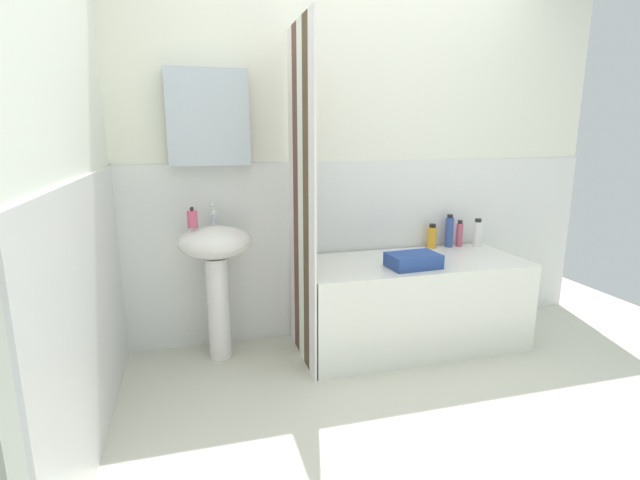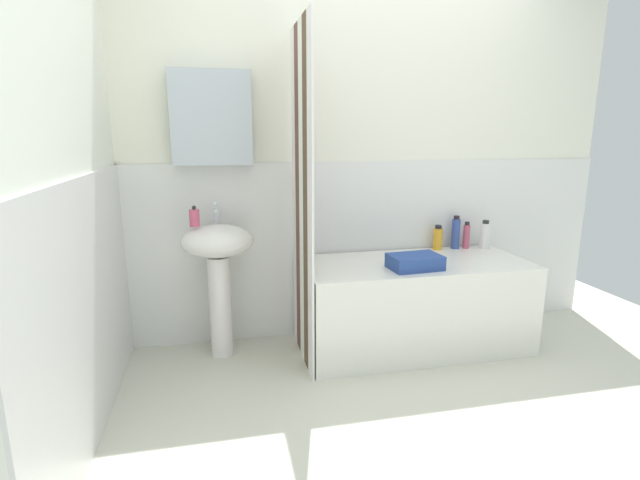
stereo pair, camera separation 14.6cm
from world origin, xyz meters
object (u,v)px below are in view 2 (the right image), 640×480
(bathtub, at_px, (414,304))
(body_wash_bottle, at_px, (466,236))
(lotion_bottle, at_px, (438,238))
(sink, at_px, (218,261))
(shampoo_bottle, at_px, (456,233))
(conditioner_bottle, at_px, (485,235))
(soap_dispenser, at_px, (194,218))
(towel_folded, at_px, (415,262))

(bathtub, bearing_deg, body_wash_bottle, 27.94)
(lotion_bottle, bearing_deg, sink, -174.93)
(sink, height_order, lotion_bottle, sink)
(sink, distance_m, shampoo_bottle, 1.67)
(lotion_bottle, bearing_deg, conditioner_bottle, -6.90)
(sink, height_order, soap_dispenser, soap_dispenser)
(soap_dispenser, height_order, towel_folded, soap_dispenser)
(sink, xyz_separation_m, conditioner_bottle, (1.86, 0.09, 0.06))
(lotion_bottle, bearing_deg, towel_folded, -129.93)
(soap_dispenser, bearing_deg, sink, 8.68)
(bathtub, xyz_separation_m, shampoo_bottle, (0.42, 0.27, 0.40))
(sink, distance_m, conditioner_bottle, 1.87)
(conditioner_bottle, bearing_deg, soap_dispenser, -176.75)
(conditioner_bottle, bearing_deg, sink, -177.12)
(conditioner_bottle, height_order, lotion_bottle, conditioner_bottle)
(shampoo_bottle, xyz_separation_m, towel_folded, (-0.49, -0.43, -0.07))
(lotion_bottle, height_order, towel_folded, lotion_bottle)
(bathtub, distance_m, conditioner_bottle, 0.77)
(soap_dispenser, distance_m, towel_folded, 1.35)
(soap_dispenser, xyz_separation_m, towel_folded, (1.29, -0.27, -0.28))
(conditioner_bottle, distance_m, towel_folded, 0.80)
(sink, relative_size, body_wash_bottle, 4.40)
(sink, relative_size, shampoo_bottle, 3.57)
(sink, distance_m, lotion_bottle, 1.53)
(body_wash_bottle, height_order, lotion_bottle, body_wash_bottle)
(conditioner_bottle, bearing_deg, lotion_bottle, 173.10)
(sink, distance_m, soap_dispenser, 0.31)
(bathtub, bearing_deg, conditioner_bottle, 20.23)
(shampoo_bottle, distance_m, towel_folded, 0.66)
(soap_dispenser, xyz_separation_m, body_wash_bottle, (1.86, 0.15, -0.23))
(soap_dispenser, height_order, body_wash_bottle, soap_dispenser)
(bathtub, xyz_separation_m, lotion_bottle, (0.28, 0.27, 0.37))
(soap_dispenser, bearing_deg, bathtub, -4.89)
(soap_dispenser, distance_m, bathtub, 1.50)
(conditioner_bottle, bearing_deg, shampoo_bottle, 167.57)
(sink, xyz_separation_m, body_wash_bottle, (1.74, 0.13, 0.05))
(sink, bearing_deg, shampoo_bottle, 4.78)
(sink, relative_size, lotion_bottle, 4.82)
(sink, relative_size, conditioner_bottle, 4.12)
(soap_dispenser, height_order, bathtub, soap_dispenser)
(towel_folded, bearing_deg, sink, 166.12)
(body_wash_bottle, bearing_deg, towel_folded, -143.88)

